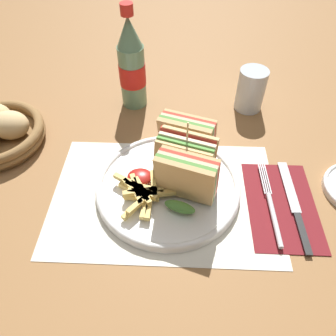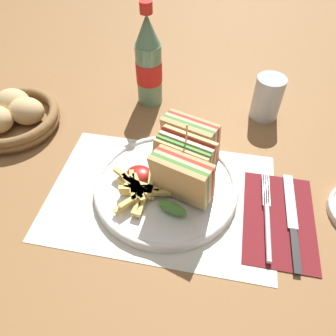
# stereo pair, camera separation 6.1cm
# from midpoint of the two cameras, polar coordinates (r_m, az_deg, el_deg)

# --- Properties ---
(ground_plane) EXTENTS (4.00, 4.00, 0.00)m
(ground_plane) POSITION_cam_midpoint_polar(r_m,az_deg,el_deg) (0.64, -1.30, -2.68)
(ground_plane) COLOR olive
(placemat) EXTENTS (0.42, 0.28, 0.00)m
(placemat) POSITION_cam_midpoint_polar(r_m,az_deg,el_deg) (0.62, -3.53, -5.05)
(placemat) COLOR silver
(placemat) RESTS_ON ground_plane
(plate_main) EXTENTS (0.27, 0.27, 0.02)m
(plate_main) POSITION_cam_midpoint_polar(r_m,az_deg,el_deg) (0.62, -2.89, -3.35)
(plate_main) COLOR white
(plate_main) RESTS_ON ground_plane
(club_sandwich) EXTENTS (0.12, 0.20, 0.14)m
(club_sandwich) POSITION_cam_midpoint_polar(r_m,az_deg,el_deg) (0.59, 0.14, 1.36)
(club_sandwich) COLOR tan
(club_sandwich) RESTS_ON plate_main
(fries_pile) EXTENTS (0.12, 0.11, 0.02)m
(fries_pile) POSITION_cam_midpoint_polar(r_m,az_deg,el_deg) (0.59, -7.68, -4.60)
(fries_pile) COLOR #E5C166
(fries_pile) RESTS_ON plate_main
(ketchup_blob) EXTENTS (0.05, 0.04, 0.02)m
(ketchup_blob) POSITION_cam_midpoint_polar(r_m,az_deg,el_deg) (0.62, -7.81, -1.66)
(ketchup_blob) COLOR maroon
(ketchup_blob) RESTS_ON plate_main
(napkin) EXTENTS (0.13, 0.20, 0.00)m
(napkin) POSITION_cam_midpoint_polar(r_m,az_deg,el_deg) (0.63, 16.47, -6.29)
(napkin) COLOR maroon
(napkin) RESTS_ON ground_plane
(fork) EXTENTS (0.02, 0.19, 0.01)m
(fork) POSITION_cam_midpoint_polar(r_m,az_deg,el_deg) (0.61, 14.90, -7.29)
(fork) COLOR silver
(fork) RESTS_ON napkin
(knife) EXTENTS (0.02, 0.21, 0.00)m
(knife) POSITION_cam_midpoint_polar(r_m,az_deg,el_deg) (0.63, 18.52, -6.26)
(knife) COLOR black
(knife) RESTS_ON napkin
(coke_bottle_near) EXTENTS (0.06, 0.06, 0.24)m
(coke_bottle_near) POSITION_cam_midpoint_polar(r_m,az_deg,el_deg) (0.79, -8.74, 17.13)
(coke_bottle_near) COLOR slate
(coke_bottle_near) RESTS_ON ground_plane
(glass_near) EXTENTS (0.07, 0.07, 0.10)m
(glass_near) POSITION_cam_midpoint_polar(r_m,az_deg,el_deg) (0.81, 11.96, 12.73)
(glass_near) COLOR silver
(glass_near) RESTS_ON ground_plane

